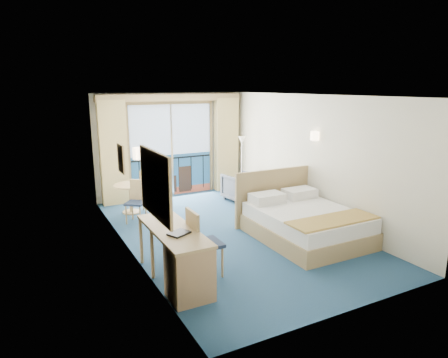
% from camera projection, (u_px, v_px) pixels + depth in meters
% --- Properties ---
extents(floor, '(6.50, 6.50, 0.00)m').
position_uv_depth(floor, '(229.00, 232.00, 8.01)').
color(floor, navy).
rests_on(floor, ground).
extents(room_walls, '(4.04, 6.54, 2.72)m').
position_uv_depth(room_walls, '(230.00, 145.00, 7.61)').
color(room_walls, silver).
rests_on(room_walls, ground).
extents(balcony_door, '(2.36, 0.03, 2.52)m').
position_uv_depth(balcony_door, '(172.00, 153.00, 10.53)').
color(balcony_door, navy).
rests_on(balcony_door, room_walls).
extents(curtain_left, '(0.65, 0.22, 2.55)m').
position_uv_depth(curtain_left, '(113.00, 153.00, 9.67)').
color(curtain_left, tan).
rests_on(curtain_left, room_walls).
extents(curtain_right, '(0.65, 0.22, 2.55)m').
position_uv_depth(curtain_right, '(226.00, 145.00, 11.07)').
color(curtain_right, tan).
rests_on(curtain_right, room_walls).
extents(pelmet, '(3.80, 0.25, 0.18)m').
position_uv_depth(pelmet, '(172.00, 98.00, 10.10)').
color(pelmet, '#9D8255').
rests_on(pelmet, room_walls).
extents(mirror, '(0.05, 1.25, 0.95)m').
position_uv_depth(mirror, '(155.00, 185.00, 5.48)').
color(mirror, '#9D8255').
rests_on(mirror, room_walls).
extents(wall_print, '(0.04, 0.42, 0.52)m').
position_uv_depth(wall_print, '(121.00, 159.00, 7.15)').
color(wall_print, '#9D8255').
rests_on(wall_print, room_walls).
extents(sconce_left, '(0.18, 0.18, 0.18)m').
position_uv_depth(sconce_left, '(138.00, 153.00, 6.20)').
color(sconce_left, '#FFDEB2').
rests_on(sconce_left, room_walls).
extents(sconce_right, '(0.18, 0.18, 0.18)m').
position_uv_depth(sconce_right, '(315.00, 136.00, 8.34)').
color(sconce_right, '#FFDEB2').
rests_on(sconce_right, room_walls).
extents(bed, '(1.86, 2.21, 1.17)m').
position_uv_depth(bed, '(304.00, 222.00, 7.66)').
color(bed, '#9D8255').
rests_on(bed, ground).
extents(nightstand, '(0.45, 0.43, 0.59)m').
position_uv_depth(nightstand, '(283.00, 199.00, 9.27)').
color(nightstand, '#9E7F53').
rests_on(nightstand, ground).
extents(phone, '(0.18, 0.14, 0.07)m').
position_uv_depth(phone, '(283.00, 186.00, 9.17)').
color(phone, beige).
rests_on(phone, nightstand).
extents(armchair, '(0.85, 0.87, 0.70)m').
position_uv_depth(armchair, '(240.00, 187.00, 10.21)').
color(armchair, '#424750').
rests_on(armchair, ground).
extents(floor_lamp, '(0.22, 0.22, 1.58)m').
position_uv_depth(floor_lamp, '(242.00, 151.00, 10.45)').
color(floor_lamp, silver).
rests_on(floor_lamp, ground).
extents(desk, '(0.60, 1.75, 0.82)m').
position_uv_depth(desk, '(186.00, 264.00, 5.55)').
color(desk, '#9D8255').
rests_on(desk, ground).
extents(desk_chair, '(0.48, 0.47, 1.07)m').
position_uv_depth(desk_chair, '(200.00, 239.00, 6.05)').
color(desk_chair, '#1E2B46').
rests_on(desk_chair, ground).
extents(folder, '(0.36, 0.32, 0.03)m').
position_uv_depth(folder, '(179.00, 233.00, 5.67)').
color(folder, black).
rests_on(folder, desk).
extents(desk_lamp, '(0.12, 0.12, 0.45)m').
position_uv_depth(desk_lamp, '(159.00, 198.00, 6.27)').
color(desk_lamp, silver).
rests_on(desk_lamp, desk).
extents(round_table, '(0.75, 0.75, 0.67)m').
position_uv_depth(round_table, '(130.00, 191.00, 9.16)').
color(round_table, '#9D8255').
rests_on(round_table, ground).
extents(table_chair_a, '(0.57, 0.57, 0.95)m').
position_uv_depth(table_chair_a, '(151.00, 188.00, 9.32)').
color(table_chair_a, '#1E2B46').
rests_on(table_chair_a, ground).
extents(table_chair_b, '(0.55, 0.55, 0.91)m').
position_uv_depth(table_chair_b, '(137.00, 198.00, 8.57)').
color(table_chair_b, '#1E2B46').
rests_on(table_chair_b, ground).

